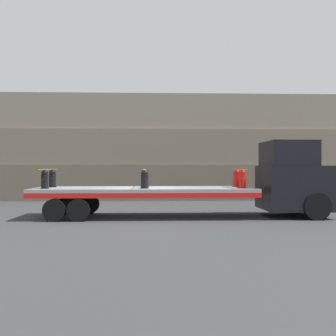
{
  "coord_description": "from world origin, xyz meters",
  "views": [
    {
      "loc": [
        0.44,
        -15.76,
        2.12
      ],
      "look_at": [
        0.98,
        0.0,
        2.07
      ],
      "focal_mm": 40.0,
      "sensor_mm": 36.0,
      "label": 1
    }
  ],
  "objects_px": {
    "truck_cab": "(295,179)",
    "fire_hydrant_black_far_0": "(52,179)",
    "flatbed_trailer": "(130,193)",
    "fire_hydrant_black_far_1": "(145,179)",
    "fire_hydrant_black_near_0": "(45,179)",
    "fire_hydrant_black_near_1": "(144,179)",
    "fire_hydrant_red_near_2": "(242,179)",
    "fire_hydrant_red_far_2": "(236,178)"
  },
  "relations": [
    {
      "from": "fire_hydrant_red_near_2",
      "to": "fire_hydrant_red_far_2",
      "type": "bearing_deg",
      "value": 90.0
    },
    {
      "from": "truck_cab",
      "to": "fire_hydrant_black_near_0",
      "type": "relative_size",
      "value": 4.16
    },
    {
      "from": "fire_hydrant_black_near_0",
      "to": "fire_hydrant_red_near_2",
      "type": "xyz_separation_m",
      "value": [
        8.01,
        0.0,
        0.0
      ]
    },
    {
      "from": "flatbed_trailer",
      "to": "fire_hydrant_black_far_0",
      "type": "height_order",
      "value": "fire_hydrant_black_far_0"
    },
    {
      "from": "truck_cab",
      "to": "fire_hydrant_red_far_2",
      "type": "bearing_deg",
      "value": 166.92
    },
    {
      "from": "fire_hydrant_black_far_0",
      "to": "fire_hydrant_red_near_2",
      "type": "xyz_separation_m",
      "value": [
        8.01,
        -1.12,
        0.0
      ]
    },
    {
      "from": "fire_hydrant_black_far_0",
      "to": "fire_hydrant_black_far_1",
      "type": "height_order",
      "value": "same"
    },
    {
      "from": "fire_hydrant_black_near_1",
      "to": "fire_hydrant_red_near_2",
      "type": "bearing_deg",
      "value": 0.0
    },
    {
      "from": "flatbed_trailer",
      "to": "fire_hydrant_red_far_2",
      "type": "bearing_deg",
      "value": 6.9
    },
    {
      "from": "fire_hydrant_black_far_0",
      "to": "fire_hydrant_red_far_2",
      "type": "bearing_deg",
      "value": 0.0
    },
    {
      "from": "flatbed_trailer",
      "to": "fire_hydrant_black_near_1",
      "type": "bearing_deg",
      "value": -41.71
    },
    {
      "from": "truck_cab",
      "to": "fire_hydrant_black_far_0",
      "type": "distance_m",
      "value": 10.44
    },
    {
      "from": "fire_hydrant_black_far_1",
      "to": "fire_hydrant_red_near_2",
      "type": "xyz_separation_m",
      "value": [
        4.01,
        -1.12,
        0.0
      ]
    },
    {
      "from": "fire_hydrant_red_near_2",
      "to": "fire_hydrant_black_near_0",
      "type": "bearing_deg",
      "value": 180.0
    },
    {
      "from": "truck_cab",
      "to": "flatbed_trailer",
      "type": "height_order",
      "value": "truck_cab"
    },
    {
      "from": "flatbed_trailer",
      "to": "fire_hydrant_black_near_0",
      "type": "relative_size",
      "value": 11.99
    },
    {
      "from": "truck_cab",
      "to": "fire_hydrant_black_near_1",
      "type": "relative_size",
      "value": 4.16
    },
    {
      "from": "fire_hydrant_black_far_0",
      "to": "fire_hydrant_black_near_1",
      "type": "bearing_deg",
      "value": -15.64
    },
    {
      "from": "truck_cab",
      "to": "fire_hydrant_red_near_2",
      "type": "distance_m",
      "value": 2.48
    },
    {
      "from": "fire_hydrant_black_near_0",
      "to": "fire_hydrant_black_far_0",
      "type": "xyz_separation_m",
      "value": [
        0.0,
        1.12,
        0.0
      ]
    },
    {
      "from": "flatbed_trailer",
      "to": "fire_hydrant_red_near_2",
      "type": "relative_size",
      "value": 11.99
    },
    {
      "from": "fire_hydrant_red_far_2",
      "to": "flatbed_trailer",
      "type": "bearing_deg",
      "value": -173.1
    },
    {
      "from": "fire_hydrant_black_near_0",
      "to": "fire_hydrant_black_far_1",
      "type": "relative_size",
      "value": 1.0
    },
    {
      "from": "flatbed_trailer",
      "to": "fire_hydrant_black_near_0",
      "type": "xyz_separation_m",
      "value": [
        -3.38,
        -0.56,
        0.6
      ]
    },
    {
      "from": "fire_hydrant_black_far_1",
      "to": "fire_hydrant_black_far_0",
      "type": "bearing_deg",
      "value": 180.0
    },
    {
      "from": "fire_hydrant_red_far_2",
      "to": "fire_hydrant_black_far_0",
      "type": "bearing_deg",
      "value": 180.0
    },
    {
      "from": "truck_cab",
      "to": "fire_hydrant_black_near_0",
      "type": "distance_m",
      "value": 10.44
    },
    {
      "from": "fire_hydrant_red_near_2",
      "to": "fire_hydrant_red_far_2",
      "type": "distance_m",
      "value": 1.12
    },
    {
      "from": "fire_hydrant_black_near_0",
      "to": "flatbed_trailer",
      "type": "bearing_deg",
      "value": 9.43
    },
    {
      "from": "fire_hydrant_black_near_0",
      "to": "fire_hydrant_black_near_1",
      "type": "bearing_deg",
      "value": 0.0
    },
    {
      "from": "flatbed_trailer",
      "to": "fire_hydrant_black_far_1",
      "type": "bearing_deg",
      "value": 41.71
    },
    {
      "from": "fire_hydrant_black_near_1",
      "to": "fire_hydrant_red_near_2",
      "type": "relative_size",
      "value": 1.0
    },
    {
      "from": "fire_hydrant_black_near_0",
      "to": "fire_hydrant_black_far_1",
      "type": "distance_m",
      "value": 4.16
    },
    {
      "from": "fire_hydrant_black_near_1",
      "to": "fire_hydrant_red_near_2",
      "type": "distance_m",
      "value": 4.01
    },
    {
      "from": "fire_hydrant_black_far_0",
      "to": "fire_hydrant_red_near_2",
      "type": "height_order",
      "value": "same"
    },
    {
      "from": "flatbed_trailer",
      "to": "fire_hydrant_black_near_0",
      "type": "bearing_deg",
      "value": -170.57
    },
    {
      "from": "truck_cab",
      "to": "fire_hydrant_red_far_2",
      "type": "xyz_separation_m",
      "value": [
        -2.41,
        0.56,
        0.03
      ]
    },
    {
      "from": "fire_hydrant_black_near_0",
      "to": "fire_hydrant_black_near_1",
      "type": "height_order",
      "value": "same"
    },
    {
      "from": "fire_hydrant_black_near_0",
      "to": "fire_hydrant_black_far_0",
      "type": "bearing_deg",
      "value": 90.0
    },
    {
      "from": "fire_hydrant_black_near_0",
      "to": "fire_hydrant_black_near_1",
      "type": "distance_m",
      "value": 4.01
    },
    {
      "from": "truck_cab",
      "to": "fire_hydrant_black_far_1",
      "type": "distance_m",
      "value": 6.45
    },
    {
      "from": "fire_hydrant_black_near_1",
      "to": "fire_hydrant_red_far_2",
      "type": "distance_m",
      "value": 4.16
    }
  ]
}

